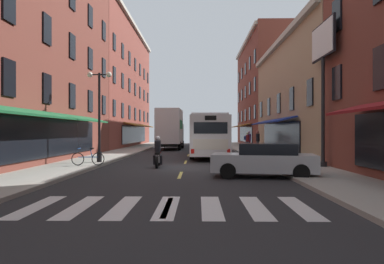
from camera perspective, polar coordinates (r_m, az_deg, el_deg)
The scene contains 17 objects.
ground_plane at distance 18.89m, azimuth -1.37°, elevation -5.84°, with size 34.80×80.00×0.10m, color #28282B.
lane_centre_dashes at distance 18.64m, azimuth -1.40°, elevation -5.75°, with size 0.14×73.90×0.01m.
crosswalk_near at distance 9.01m, azimuth -4.02°, elevation -12.00°, with size 7.10×2.80×0.01m.
sidewalk_left at distance 20.01m, azimuth -18.58°, elevation -5.17°, with size 3.00×80.00×0.14m, color #A39E93.
sidewalk_right at distance 19.55m, azimuth 16.26°, elevation -5.29°, with size 3.00×80.00×0.14m, color #A39E93.
storefront_row_left at distance 26.21m, azimuth -27.28°, elevation 11.67°, with size 9.44×79.90×15.87m.
billboard_sign at distance 19.23m, azimuth 20.45°, elevation 11.50°, with size 0.40×3.05×7.23m.
transit_bus at distance 27.09m, azimuth 2.59°, elevation -0.52°, with size 2.66×11.33×3.09m.
box_truck at distance 37.42m, azimuth -3.52°, elevation 0.43°, with size 2.62×7.35×4.21m.
sedan_near at distance 46.65m, azimuth -2.72°, elevation -1.38°, with size 1.91×4.49×1.43m.
sedan_mid at distance 14.93m, azimuth 11.61°, elevation -4.44°, with size 4.43×2.43×1.40m.
motorcycle_rider at distance 18.86m, azimuth -5.56°, elevation -3.54°, with size 0.62×2.07×1.66m.
bicycle_near at distance 19.08m, azimuth -16.49°, elevation -4.12°, with size 1.71×0.48×0.91m.
pedestrian_near at distance 33.69m, azimuth 8.94°, elevation -1.42°, with size 0.51×0.36×1.69m.
pedestrian_mid at distance 32.87m, azimuth 10.61°, elevation -1.34°, with size 0.36×0.36×1.84m.
pedestrian_far at distance 35.04m, azimuth 9.25°, elevation -1.28°, with size 0.36×0.36×1.81m.
street_lamp_twin at distance 21.01m, azimuth -14.79°, elevation 3.15°, with size 1.42×0.32×5.21m.
Camera 1 is at (0.77, -18.78, 1.88)m, focal length 32.93 mm.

